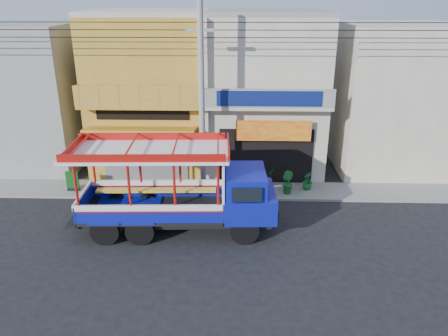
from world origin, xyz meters
The scene contains 13 objects.
ground centered at (0.00, 0.00, 0.00)m, with size 90.00×90.00×0.00m, color black.
sidewalk centered at (0.00, 4.00, 0.06)m, with size 30.00×2.00×0.12m, color slate.
shophouse_left centered at (-4.00, 7.96, 4.11)m, with size 6.00×7.50×8.24m.
shophouse_right centered at (2.00, 7.96, 4.11)m, with size 6.00×6.75×8.24m.
party_pilaster centered at (-1.00, 4.85, 4.00)m, with size 0.35×0.30×8.00m, color #BAAD99.
filler_building_left centered at (-11.00, 8.00, 3.80)m, with size 6.00×6.00×7.60m, color gray.
filler_building_right centered at (9.00, 8.00, 3.80)m, with size 6.00×6.00×7.60m, color #BAAD99.
utility_pole centered at (-0.85, 3.30, 5.03)m, with size 28.00×0.26×9.00m.
songthaew_truck centered at (-1.29, 0.26, 1.80)m, with size 8.10×2.95×3.74m.
green_sign centered at (-7.35, 3.71, 0.52)m, with size 0.63×0.34×0.96m.
potted_plant_a centered at (1.94, 4.37, 0.57)m, with size 0.81×0.70×0.90m, color #1C6326.
potted_plant_b centered at (2.96, 3.68, 0.66)m, with size 0.60×0.48×1.09m, color #1C6326.
potted_plant_c centered at (4.00, 4.16, 0.55)m, with size 0.48×0.48×0.86m, color #1C6326.
Camera 1 is at (0.50, -15.36, 8.93)m, focal length 35.00 mm.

